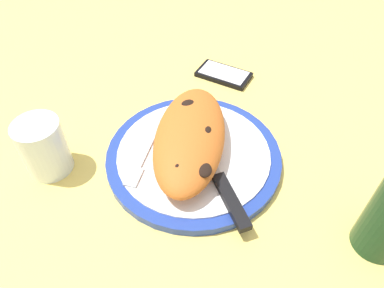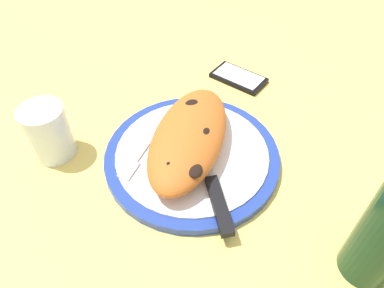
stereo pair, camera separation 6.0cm
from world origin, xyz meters
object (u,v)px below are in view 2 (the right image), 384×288
at_px(fork, 142,151).
at_px(knife, 214,188).
at_px(calzone, 189,137).
at_px(smartphone, 239,78).
at_px(plate, 192,156).
at_px(water_glass, 49,135).

distance_m(fork, knife, 0.15).
distance_m(calzone, knife, 0.10).
height_order(calzone, knife, calzone).
height_order(fork, smartphone, fork).
relative_size(plate, water_glass, 3.06).
bearing_deg(plate, knife, 31.41).
height_order(knife, water_glass, water_glass).
xyz_separation_m(plate, water_glass, (0.02, -0.25, 0.03)).
relative_size(plate, knife, 1.29).
bearing_deg(knife, water_glass, -100.91).
bearing_deg(fork, knife, 64.47).
xyz_separation_m(fork, water_glass, (0.01, -0.16, 0.02)).
bearing_deg(knife, calzone, -147.49).
distance_m(plate, knife, 0.09).
bearing_deg(fork, plate, 98.40).
height_order(plate, smartphone, plate).
bearing_deg(water_glass, smartphone, 130.49).
relative_size(calzone, fork, 1.65).
bearing_deg(calzone, fork, -76.34).
relative_size(fork, water_glass, 1.64).
bearing_deg(plate, smartphone, 164.93).
height_order(fork, water_glass, water_glass).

